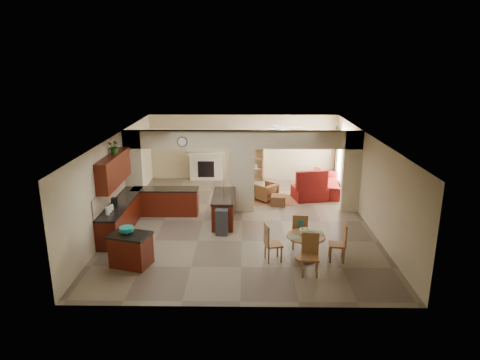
{
  "coord_description": "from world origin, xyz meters",
  "views": [
    {
      "loc": [
        0.1,
        -13.05,
        5.16
      ],
      "look_at": [
        -0.08,
        0.3,
        1.3
      ],
      "focal_mm": 32.0,
      "sensor_mm": 36.0,
      "label": 1
    }
  ],
  "objects_px": {
    "dining_table": "(306,243)",
    "sofa": "(326,182)",
    "kitchen_island": "(131,250)",
    "armchair": "(266,192)"
  },
  "relations": [
    {
      "from": "dining_table",
      "to": "armchair",
      "type": "xyz_separation_m",
      "value": [
        -0.82,
        4.84,
        -0.14
      ]
    },
    {
      "from": "kitchen_island",
      "to": "sofa",
      "type": "xyz_separation_m",
      "value": [
        6.11,
        6.35,
        -0.06
      ]
    },
    {
      "from": "kitchen_island",
      "to": "dining_table",
      "type": "distance_m",
      "value": 4.51
    },
    {
      "from": "dining_table",
      "to": "sofa",
      "type": "height_order",
      "value": "sofa"
    },
    {
      "from": "kitchen_island",
      "to": "sofa",
      "type": "distance_m",
      "value": 8.81
    },
    {
      "from": "sofa",
      "to": "armchair",
      "type": "xyz_separation_m",
      "value": [
        -2.44,
        -1.12,
        -0.05
      ]
    },
    {
      "from": "kitchen_island",
      "to": "dining_table",
      "type": "xyz_separation_m",
      "value": [
        4.5,
        0.38,
        0.04
      ]
    },
    {
      "from": "dining_table",
      "to": "armchair",
      "type": "relative_size",
      "value": 1.41
    },
    {
      "from": "kitchen_island",
      "to": "sofa",
      "type": "bearing_deg",
      "value": 61.81
    },
    {
      "from": "dining_table",
      "to": "sofa",
      "type": "bearing_deg",
      "value": 74.88
    }
  ]
}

